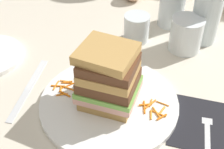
{
  "coord_description": "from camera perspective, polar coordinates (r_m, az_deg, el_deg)",
  "views": [
    {
      "loc": [
        0.13,
        -0.42,
        0.46
      ],
      "look_at": [
        -0.0,
        0.03,
        0.05
      ],
      "focal_mm": 49.31,
      "sensor_mm": 36.0,
      "label": 1
    }
  ],
  "objects": [
    {
      "name": "carrot_shred_10",
      "position": [
        0.61,
        8.26,
        -7.04
      ],
      "size": [
        0.02,
        0.03,
        0.0
      ],
      "primitive_type": "cylinder",
      "rotation": [
        0.0,
        1.57,
        2.24
      ],
      "color": "orange",
      "rests_on": "main_plate"
    },
    {
      "name": "ground_plane",
      "position": [
        0.64,
        -0.54,
        -5.6
      ],
      "size": [
        3.0,
        3.0,
        0.0
      ],
      "primitive_type": "plane",
      "color": "beige"
    },
    {
      "name": "knife",
      "position": [
        0.69,
        -15.41,
        -2.8
      ],
      "size": [
        0.03,
        0.2,
        0.0
      ],
      "color": "silver",
      "rests_on": "ground_plane"
    },
    {
      "name": "carrot_shred_12",
      "position": [
        0.63,
        9.39,
        -5.35
      ],
      "size": [
        0.03,
        0.01,
        0.0
      ],
      "primitive_type": "cylinder",
      "rotation": [
        0.0,
        1.57,
        2.91
      ],
      "color": "orange",
      "rests_on": "main_plate"
    },
    {
      "name": "carrot_shred_15",
      "position": [
        0.63,
        7.19,
        -5.21
      ],
      "size": [
        0.0,
        0.02,
        0.0
      ],
      "primitive_type": "cylinder",
      "rotation": [
        0.0,
        1.57,
        1.55
      ],
      "color": "orange",
      "rests_on": "main_plate"
    },
    {
      "name": "sandwich",
      "position": [
        0.59,
        -0.83,
        -0.31
      ],
      "size": [
        0.12,
        0.11,
        0.12
      ],
      "color": "tan",
      "rests_on": "main_plate"
    },
    {
      "name": "carrot_shred_2",
      "position": [
        0.67,
        -8.2,
        -1.33
      ],
      "size": [
        0.02,
        0.01,
        0.0
      ],
      "primitive_type": "cylinder",
      "rotation": [
        0.0,
        1.57,
        0.41
      ],
      "color": "orange",
      "rests_on": "main_plate"
    },
    {
      "name": "carrot_shred_11",
      "position": [
        0.62,
        9.26,
        -6.51
      ],
      "size": [
        0.01,
        0.02,
        0.0
      ],
      "primitive_type": "cylinder",
      "rotation": [
        0.0,
        1.57,
        4.4
      ],
      "color": "orange",
      "rests_on": "main_plate"
    },
    {
      "name": "carrot_shred_16",
      "position": [
        0.62,
        6.22,
        -5.58
      ],
      "size": [
        0.03,
        0.01,
        0.0
      ],
      "primitive_type": "cylinder",
      "rotation": [
        0.0,
        1.57,
        3.52
      ],
      "color": "orange",
      "rests_on": "main_plate"
    },
    {
      "name": "carrot_shred_9",
      "position": [
        0.65,
        -8.77,
        -3.53
      ],
      "size": [
        0.03,
        0.01,
        0.0
      ],
      "primitive_type": "cylinder",
      "rotation": [
        0.0,
        1.57,
        5.96
      ],
      "color": "orange",
      "rests_on": "main_plate"
    },
    {
      "name": "carrot_shred_0",
      "position": [
        0.67,
        -10.01,
        -2.11
      ],
      "size": [
        0.03,
        0.01,
        0.0
      ],
      "primitive_type": "cylinder",
      "rotation": [
        0.0,
        1.57,
        3.35
      ],
      "color": "orange",
      "rests_on": "main_plate"
    },
    {
      "name": "carrot_shred_13",
      "position": [
        0.6,
        7.24,
        -7.41
      ],
      "size": [
        0.01,
        0.02,
        0.0
      ],
      "primitive_type": "cylinder",
      "rotation": [
        0.0,
        1.57,
        1.76
      ],
      "color": "orange",
      "rests_on": "main_plate"
    },
    {
      "name": "carrot_shred_3",
      "position": [
        0.67,
        -10.35,
        -1.99
      ],
      "size": [
        0.0,
        0.03,
        0.0
      ],
      "primitive_type": "cylinder",
      "rotation": [
        0.0,
        1.57,
        1.59
      ],
      "color": "orange",
      "rests_on": "main_plate"
    },
    {
      "name": "carrot_shred_18",
      "position": [
        0.62,
        6.02,
        -6.02
      ],
      "size": [
        0.01,
        0.03,
        0.0
      ],
      "primitive_type": "cylinder",
      "rotation": [
        0.0,
        1.57,
        4.96
      ],
      "color": "orange",
      "rests_on": "main_plate"
    },
    {
      "name": "carrot_shred_7",
      "position": [
        0.68,
        -8.72,
        -1.22
      ],
      "size": [
        0.02,
        0.01,
        0.0
      ],
      "primitive_type": "cylinder",
      "rotation": [
        0.0,
        1.57,
        0.12
      ],
      "color": "orange",
      "rests_on": "main_plate"
    },
    {
      "name": "carrot_shred_19",
      "position": [
        0.61,
        8.65,
        -7.17
      ],
      "size": [
        0.03,
        0.01,
        0.0
      ],
      "primitive_type": "cylinder",
      "rotation": [
        0.0,
        1.57,
        2.89
      ],
      "color": "orange",
      "rests_on": "main_plate"
    },
    {
      "name": "empty_tumbler_0",
      "position": [
        0.8,
        4.74,
        8.59
      ],
      "size": [
        0.07,
        0.07,
        0.07
      ],
      "primitive_type": "cylinder",
      "color": "silver",
      "rests_on": "ground_plane"
    },
    {
      "name": "carrot_shred_1",
      "position": [
        0.66,
        -8.29,
        -2.09
      ],
      "size": [
        0.02,
        0.02,
        0.0
      ],
      "primitive_type": "cylinder",
      "rotation": [
        0.0,
        1.57,
        0.85
      ],
      "color": "orange",
      "rests_on": "main_plate"
    },
    {
      "name": "carrot_shred_5",
      "position": [
        0.67,
        -8.0,
        -1.57
      ],
      "size": [
        0.03,
        0.01,
        0.0
      ],
      "primitive_type": "cylinder",
      "rotation": [
        0.0,
        1.57,
        0.22
      ],
      "color": "orange",
      "rests_on": "main_plate"
    },
    {
      "name": "napkin_dark",
      "position": [
        0.63,
        17.24,
        -8.78
      ],
      "size": [
        0.14,
        0.14,
        0.0
      ],
      "primitive_type": "cube",
      "rotation": [
        0.0,
        0.0,
        0.0
      ],
      "color": "black",
      "rests_on": "ground_plane"
    },
    {
      "name": "carrot_shred_4",
      "position": [
        0.66,
        -9.52,
        -2.94
      ],
      "size": [
        0.01,
        0.02,
        0.0
      ],
      "primitive_type": "cylinder",
      "rotation": [
        0.0,
        1.57,
        5.12
      ],
      "color": "orange",
      "rests_on": "main_plate"
    },
    {
      "name": "juice_glass",
      "position": [
        0.79,
        13.51,
        6.91
      ],
      "size": [
        0.08,
        0.08,
        0.09
      ],
      "color": "white",
      "rests_on": "ground_plane"
    },
    {
      "name": "carrot_shred_14",
      "position": [
        0.62,
        7.15,
        -5.49
      ],
      "size": [
        0.02,
        0.03,
        0.0
      ],
      "primitive_type": "cylinder",
      "rotation": [
        0.0,
        1.57,
        4.21
      ],
      "color": "orange",
      "rests_on": "main_plate"
    },
    {
      "name": "carrot_shred_8",
      "position": [
        0.65,
        -9.28,
        -3.68
      ],
      "size": [
        0.02,
        0.01,
        0.0
      ],
      "primitive_type": "cylinder",
      "rotation": [
        0.0,
        1.57,
        0.48
      ],
      "color": "orange",
      "rests_on": "main_plate"
    },
    {
      "name": "empty_tumbler_1",
      "position": [
        0.88,
        11.0,
        11.96
      ],
      "size": [
        0.07,
        0.07,
        0.1
      ],
      "primitive_type": "cylinder",
      "color": "silver",
      "rests_on": "ground_plane"
    },
    {
      "name": "main_plate",
      "position": [
        0.64,
        -0.75,
        -4.84
      ],
      "size": [
        0.28,
        0.28,
        0.01
      ],
      "primitive_type": "cylinder",
      "color": "white",
      "rests_on": "ground_plane"
    },
    {
      "name": "carrot_shred_6",
      "position": [
        0.66,
        -7.9,
        -2.58
      ],
      "size": [
        0.03,
        0.01,
        0.0
      ],
      "primitive_type": "cylinder",
      "rotation": [
        0.0,
        1.57,
        2.93
      ],
      "color": "orange",
      "rests_on": "main_plate"
    },
    {
      "name": "fork",
      "position": [
        0.61,
        17.33,
        -10.15
      ],
      "size": [
        0.03,
        0.17,
        0.0
      ],
      "color": "silver",
      "rests_on": "napkin_dark"
    },
    {
      "name": "carrot_shred_17",
      "position": [
        0.6,
        9.22,
        -7.79
      ],
      "size": [
        0.02,
        0.02,
        0.0
      ],
      "primitive_type": "cylinder",
      "rotation": [
        0.0,
        1.57,
        0.88
      ],
      "color": "orange",
      "rests_on": "main_plate"
    }
  ]
}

